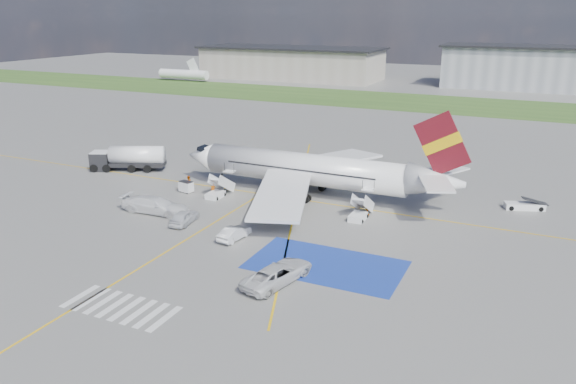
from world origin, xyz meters
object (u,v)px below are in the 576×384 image
car_silver_a (184,217)px  airliner (315,170)px  belt_loader (525,206)px  fuel_tanker (129,160)px  van_white_b (155,203)px  gpu_cart (186,187)px  van_white_a (278,271)px  car_silver_b (234,233)px

car_silver_a → airliner: bearing=-128.7°
airliner → belt_loader: size_ratio=7.44×
fuel_tanker → van_white_b: fuel_tanker is taller
gpu_cart → belt_loader: bearing=26.9°
van_white_a → gpu_cart: bearing=-26.2°
belt_loader → gpu_cart: bearing=176.2°
car_silver_b → van_white_a: van_white_a is taller
car_silver_b → fuel_tanker: bearing=-24.7°
airliner → car_silver_b: bearing=-97.4°
gpu_cart → van_white_a: 27.77m
airliner → car_silver_a: (-9.29, -14.79, -2.63)m
airliner → car_silver_b: airliner is taller
van_white_b → airliner: bearing=-49.6°
car_silver_a → van_white_a: van_white_a is taller
fuel_tanker → van_white_a: size_ratio=1.87×
airliner → fuel_tanker: bearing=-179.6°
gpu_cart → fuel_tanker: bearing=169.8°
gpu_cart → van_white_b: van_white_b is taller
fuel_tanker → car_silver_a: (19.87, -14.60, -0.75)m
belt_loader → van_white_a: (-18.07, -28.91, 0.72)m
fuel_tanker → car_silver_b: (27.02, -16.15, -0.82)m
airliner → car_silver_a: bearing=-122.1°
gpu_cart → van_white_b: size_ratio=0.31×
airliner → van_white_b: airliner is taller
van_white_a → belt_loader: bearing=-109.1°
airliner → fuel_tanker: size_ratio=3.42×
fuel_tanker → car_silver_b: fuel_tanker is taller
car_silver_a → van_white_a: bearing=145.4°
gpu_cart → van_white_a: (21.55, -17.51, 0.42)m
fuel_tanker → gpu_cart: size_ratio=5.54×
gpu_cart → car_silver_a: (6.25, -9.35, 0.10)m
airliner → van_white_a: size_ratio=6.38×
van_white_a → car_silver_b: bearing=-26.2°
van_white_b → car_silver_b: bearing=-106.5°
fuel_tanker → belt_loader: size_ratio=2.18×
belt_loader → van_white_a: bearing=-141.9°
fuel_tanker → belt_loader: (53.24, 6.14, -1.16)m
belt_loader → van_white_a: van_white_a is taller
belt_loader → van_white_a: 34.10m
airliner → belt_loader: 24.99m
car_silver_a → fuel_tanker: bearing=-42.8°
belt_loader → car_silver_a: car_silver_a is taller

